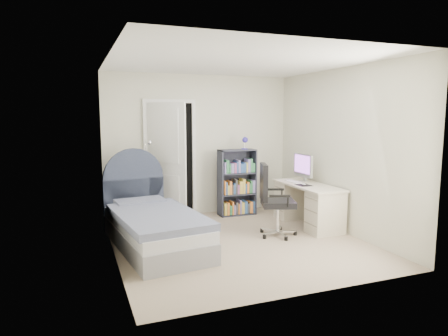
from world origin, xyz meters
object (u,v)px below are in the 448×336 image
object	(u,v)px
nightstand	(123,201)
bookcase	(238,185)
desk	(307,203)
office_chair	(272,196)
floor_lamp	(148,191)
bed	(153,225)

from	to	relation	value
nightstand	bookcase	distance (m)	2.02
nightstand	desk	distance (m)	3.02
desk	office_chair	size ratio (longest dim) A/B	1.29
nightstand	floor_lamp	xyz separation A→B (m)	(0.38, -0.19, 0.18)
nightstand	floor_lamp	size ratio (longest dim) A/B	0.43
desk	floor_lamp	bearing A→B (deg)	159.69
floor_lamp	desk	world-z (taller)	floor_lamp
bookcase	office_chair	size ratio (longest dim) A/B	1.30
floor_lamp	nightstand	bearing A→B (deg)	153.32
nightstand	office_chair	distance (m)	2.45
office_chair	desk	bearing A→B (deg)	20.83
floor_lamp	desk	size ratio (longest dim) A/B	1.01
bed	floor_lamp	xyz separation A→B (m)	(0.12, 1.04, 0.28)
bookcase	desk	world-z (taller)	bookcase
bed	floor_lamp	distance (m)	1.08
nightstand	desk	bearing A→B (deg)	-21.20
nightstand	office_chair	world-z (taller)	office_chair
bookcase	office_chair	xyz separation A→B (m)	(-0.01, -1.36, 0.05)
office_chair	bookcase	bearing A→B (deg)	89.48
bed	nightstand	world-z (taller)	bed
bed	floor_lamp	bearing A→B (deg)	83.59
desk	nightstand	bearing A→B (deg)	158.80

